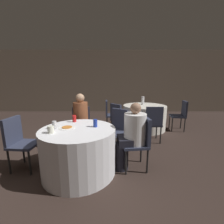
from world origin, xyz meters
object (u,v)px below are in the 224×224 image
Objects in this scene: soda_can_red at (74,119)px; chair_far_west at (110,112)px; pizza_plate_near at (67,127)px; chair_near_northeast at (117,126)px; chair_far_southwest at (118,117)px; soda_can_silver at (54,125)px; chair_near_north at (81,123)px; bottle_far at (143,101)px; chair_near_east at (140,138)px; person_white_shirt at (131,136)px; chair_far_south at (153,121)px; soda_can_blue at (95,123)px; chair_near_west at (19,139)px; table_near at (79,150)px; chair_far_east at (181,113)px; person_floral_shirt at (81,123)px; table_far at (144,117)px.

chair_far_west is at bearing 71.42° from soda_can_red.
chair_near_northeast is at bearing 41.77° from pizza_plate_near.
chair_far_southwest reaches higher than soda_can_silver.
chair_near_north is 7.17× the size of soda_can_silver.
soda_can_silver is at bearing -128.03° from bottle_far.
person_white_shirt reaches higher than chair_near_east.
chair_near_north is 1.04m from soda_can_silver.
soda_can_blue is (-1.22, -1.07, 0.26)m from chair_far_south.
chair_far_west is 3.36× the size of bottle_far.
chair_far_south is (2.47, 1.08, 0.00)m from chair_near_west.
soda_can_blue is at bearing -137.89° from chair_far_south.
chair_near_east is (1.97, 0.02, 0.00)m from chair_near_west.
chair_near_north is at bearing 46.37° from chair_near_east.
soda_can_blue is at bearing 20.07° from table_near.
bottle_far is at bearing 95.32° from chair_far_southwest.
chair_far_east is at bearing 66.38° from chair_far_southwest.
chair_far_west is at bearing 8.47° from chair_near_east.
chair_near_north is at bearing 114.84° from soda_can_blue.
chair_near_north is 0.74× the size of person_floral_shirt.
chair_near_east is 1.17m from chair_far_south.
soda_can_red is (0.00, -0.59, 0.26)m from chair_near_north.
soda_can_red is (-0.15, 0.39, 0.42)m from table_near.
pizza_plate_near is (-1.16, -0.06, 0.20)m from chair_near_east.
chair_far_southwest is 1.47m from person_white_shirt.
chair_near_north is at bearing -172.54° from chair_far_south.
table_far is at bearing 47.94° from soda_can_red.
chair_near_northeast reaches higher than soda_can_blue.
soda_can_silver is (-1.04, -1.56, 0.26)m from chair_far_southwest.
bottle_far is at bearing 137.23° from chair_near_west.
pizza_plate_near is (-1.00, -0.05, 0.16)m from person_white_shirt.
chair_far_west is (0.60, 1.19, 0.00)m from chair_near_north.
soda_can_silver and soda_can_red have the same top height.
pizza_plate_near is at bearing -127.64° from table_far.
chair_far_south reaches higher than soda_can_red.
chair_near_north is 1.00× the size of chair_far_south.
chair_far_southwest is 1.10m from person_floral_shirt.
table_far is at bearing -67.34° from bottle_far.
table_far is 10.45× the size of soda_can_blue.
chair_far_west is 0.66m from chair_far_southwest.
chair_far_southwest is (0.24, -0.62, 0.00)m from chair_far_west.
chair_far_southwest reaches higher than table_near.
chair_far_south is 1.00× the size of chair_far_west.
chair_near_north is at bearing -90.00° from person_floral_shirt.
person_white_shirt is at bearing 145.71° from chair_near_northeast.
chair_far_east is at bearing -44.32° from chair_near_east.
chair_far_south is 1.26m from person_white_shirt.
person_white_shirt reaches higher than chair_near_north.
chair_near_north reaches higher than soda_can_silver.
pizza_plate_near is at bearing 134.78° from chair_far_east.
chair_near_northeast is 0.74× the size of person_floral_shirt.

